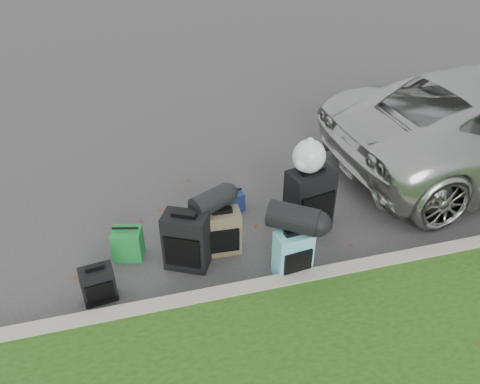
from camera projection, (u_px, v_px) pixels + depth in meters
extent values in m
plane|color=#383535|center=(252.00, 235.00, 5.98)|extent=(120.00, 120.00, 0.00)
cube|color=#9E937F|center=(277.00, 285.00, 5.14)|extent=(120.00, 0.18, 0.15)
cube|color=black|center=(98.00, 284.00, 4.95)|extent=(0.37, 0.24, 0.44)
cube|color=black|center=(186.00, 241.00, 5.33)|extent=(0.58, 0.49, 0.72)
cube|color=#48422F|center=(223.00, 232.00, 5.58)|extent=(0.43, 0.28, 0.58)
cube|color=#539EAC|center=(293.00, 254.00, 5.24)|extent=(0.43, 0.29, 0.58)
cube|color=black|center=(309.00, 201.00, 5.88)|extent=(0.63, 0.46, 0.85)
cube|color=#1B7B31|center=(128.00, 244.00, 5.55)|extent=(0.39, 0.34, 0.38)
cube|color=navy|center=(234.00, 201.00, 6.37)|extent=(0.28, 0.24, 0.27)
cylinder|color=black|center=(212.00, 201.00, 5.38)|extent=(0.56, 0.46, 0.27)
cylinder|color=black|center=(293.00, 218.00, 5.06)|extent=(0.63, 0.57, 0.31)
sphere|color=silver|center=(309.00, 156.00, 5.54)|extent=(0.40, 0.40, 0.40)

